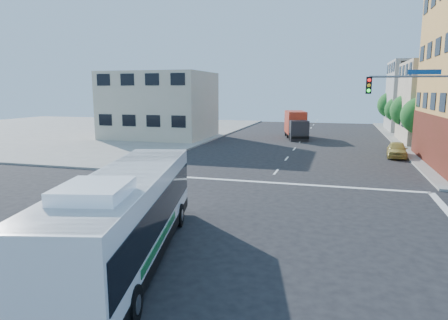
# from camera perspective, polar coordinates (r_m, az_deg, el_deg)

# --- Properties ---
(ground) EXTENTS (120.00, 120.00, 0.00)m
(ground) POSITION_cam_1_polar(r_m,az_deg,el_deg) (16.77, 0.55, -10.31)
(ground) COLOR black
(ground) RESTS_ON ground
(sidewalk_nw) EXTENTS (50.00, 50.00, 0.15)m
(sidewalk_nw) POSITION_cam_1_polar(r_m,az_deg,el_deg) (63.93, -21.88, 4.03)
(sidewalk_nw) COLOR gray
(sidewalk_nw) RESTS_ON ground
(building_east_far) EXTENTS (12.06, 10.06, 10.00)m
(building_east_far) POSITION_cam_1_polar(r_m,az_deg,el_deg) (64.43, 27.82, 8.05)
(building_east_far) COLOR #9B9A96
(building_east_far) RESTS_ON ground
(building_west) EXTENTS (12.06, 10.06, 8.00)m
(building_west) POSITION_cam_1_polar(r_m,az_deg,el_deg) (49.92, -9.17, 7.70)
(building_west) COLOR beige
(building_west) RESTS_ON ground
(signal_mast_ne) EXTENTS (7.91, 1.13, 8.07)m
(signal_mast_ne) POSITION_cam_1_polar(r_m,az_deg,el_deg) (26.25, 26.99, 7.05)
(signal_mast_ne) COLOR slate
(signal_mast_ne) RESTS_ON ground
(street_tree_a) EXTENTS (3.60, 3.60, 5.53)m
(street_tree_a) POSITION_cam_1_polar(r_m,az_deg,el_deg) (43.83, 26.33, 5.98)
(street_tree_a) COLOR #331F12
(street_tree_a) RESTS_ON ground
(street_tree_b) EXTENTS (3.80, 3.80, 5.79)m
(street_tree_b) POSITION_cam_1_polar(r_m,az_deg,el_deg) (51.71, 24.82, 6.71)
(street_tree_b) COLOR #331F12
(street_tree_b) RESTS_ON ground
(street_tree_c) EXTENTS (3.40, 3.40, 5.29)m
(street_tree_c) POSITION_cam_1_polar(r_m,az_deg,el_deg) (59.63, 23.67, 6.81)
(street_tree_c) COLOR #331F12
(street_tree_c) RESTS_ON ground
(street_tree_d) EXTENTS (4.00, 4.00, 6.03)m
(street_tree_d) POSITION_cam_1_polar(r_m,az_deg,el_deg) (67.56, 22.83, 7.49)
(street_tree_d) COLOR #331F12
(street_tree_d) RESTS_ON ground
(transit_bus) EXTENTS (5.02, 11.71, 3.39)m
(transit_bus) POSITION_cam_1_polar(r_m,az_deg,el_deg) (13.95, -13.62, -7.63)
(transit_bus) COLOR black
(transit_bus) RESTS_ON ground
(box_truck) EXTENTS (3.72, 7.57, 3.28)m
(box_truck) POSITION_cam_1_polar(r_m,az_deg,el_deg) (50.03, 10.27, 4.90)
(box_truck) COLOR black
(box_truck) RESTS_ON ground
(parked_car) EXTENTS (1.98, 4.17, 1.38)m
(parked_car) POSITION_cam_1_polar(r_m,az_deg,el_deg) (38.18, 23.47, 1.37)
(parked_car) COLOR gold
(parked_car) RESTS_ON ground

